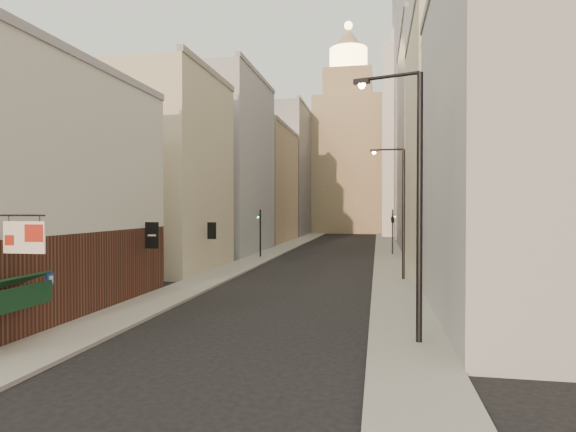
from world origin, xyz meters
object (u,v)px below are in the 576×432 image
(white_tower, at_px, (405,134))
(traffic_light_left, at_px, (260,222))
(streetlamp_near, at_px, (412,189))
(traffic_light_right, at_px, (393,220))
(streetlamp_mid, at_px, (400,205))
(clock_tower, at_px, (348,150))

(white_tower, xyz_separation_m, traffic_light_left, (-16.59, -41.31, -14.94))
(streetlamp_near, bearing_deg, traffic_light_right, 106.51)
(white_tower, bearing_deg, streetlamp_mid, -93.27)
(white_tower, xyz_separation_m, streetlamp_near, (-3.38, -70.87, -12.75))
(clock_tower, xyz_separation_m, traffic_light_right, (7.90, -50.20, -13.82))
(white_tower, distance_m, streetlamp_mid, 56.39)
(clock_tower, xyz_separation_m, white_tower, (11.00, -14.00, 0.97))
(streetlamp_near, bearing_deg, streetlamp_mid, 106.07)
(traffic_light_right, bearing_deg, streetlamp_mid, 65.74)
(streetlamp_near, height_order, traffic_light_right, streetlamp_near)
(streetlamp_near, xyz_separation_m, traffic_light_left, (-13.21, 29.55, -2.18))
(traffic_light_left, bearing_deg, traffic_light_right, 176.42)
(white_tower, bearing_deg, streetlamp_near, -92.73)
(clock_tower, height_order, streetlamp_mid, clock_tower)
(clock_tower, relative_size, white_tower, 1.08)
(streetlamp_near, relative_size, streetlamp_mid, 1.10)
(streetlamp_near, relative_size, traffic_light_right, 2.05)
(white_tower, relative_size, traffic_light_left, 8.30)
(clock_tower, bearing_deg, white_tower, -51.84)
(white_tower, distance_m, traffic_light_right, 39.23)
(traffic_light_left, bearing_deg, streetlamp_near, 89.72)
(clock_tower, relative_size, traffic_light_left, 8.98)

